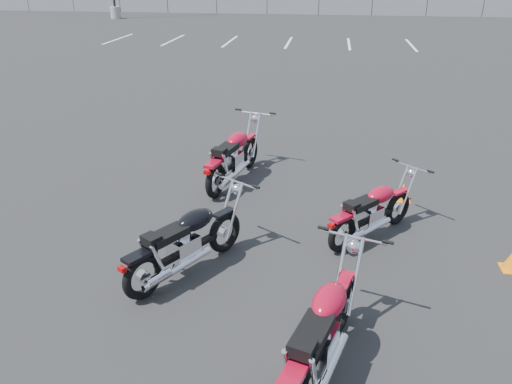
# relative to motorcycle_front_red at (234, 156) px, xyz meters

# --- Properties ---
(ground) EXTENTS (120.00, 120.00, 0.00)m
(ground) POSITION_rel_motorcycle_front_red_xyz_m (0.47, -2.41, -0.49)
(ground) COLOR black
(ground) RESTS_ON ground
(motorcycle_front_red) EXTENTS (0.99, 2.17, 1.07)m
(motorcycle_front_red) POSITION_rel_motorcycle_front_red_xyz_m (0.00, 0.00, 0.00)
(motorcycle_front_red) COLOR black
(motorcycle_front_red) RESTS_ON ground
(motorcycle_second_black) EXTENTS (1.43, 1.92, 1.00)m
(motorcycle_second_black) POSITION_rel_motorcycle_front_red_xyz_m (-0.04, -3.01, -0.03)
(motorcycle_second_black) COLOR black
(motorcycle_second_black) RESTS_ON ground
(motorcycle_third_red) EXTENTS (1.51, 1.62, 0.91)m
(motorcycle_third_red) POSITION_rel_motorcycle_front_red_xyz_m (2.35, -1.72, -0.07)
(motorcycle_third_red) COLOR black
(motorcycle_third_red) RESTS_ON ground
(motorcycle_rear_red) EXTENTS (1.07, 2.11, 1.04)m
(motorcycle_rear_red) POSITION_rel_motorcycle_front_red_xyz_m (1.70, -4.52, -0.01)
(motorcycle_rear_red) COLOR black
(motorcycle_rear_red) RESTS_ON ground
(training_cone_near) EXTENTS (0.26, 0.26, 0.31)m
(training_cone_near) POSITION_rel_motorcycle_front_red_xyz_m (2.97, -0.37, -0.33)
(training_cone_near) COLOR orange
(training_cone_near) RESTS_ON ground
(chainlink_fence) EXTENTS (80.06, 0.06, 1.80)m
(chainlink_fence) POSITION_rel_motorcycle_front_red_xyz_m (0.47, 32.59, 0.41)
(chainlink_fence) COLOR slate
(chainlink_fence) RESTS_ON ground
(parking_line_stripes) EXTENTS (15.12, 4.00, 0.01)m
(parking_line_stripes) POSITION_rel_motorcycle_front_red_xyz_m (-2.03, 17.59, -0.48)
(parking_line_stripes) COLOR silver
(parking_line_stripes) RESTS_ON ground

